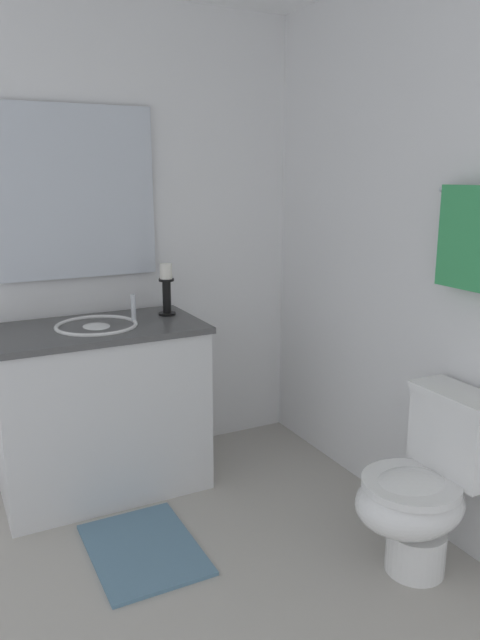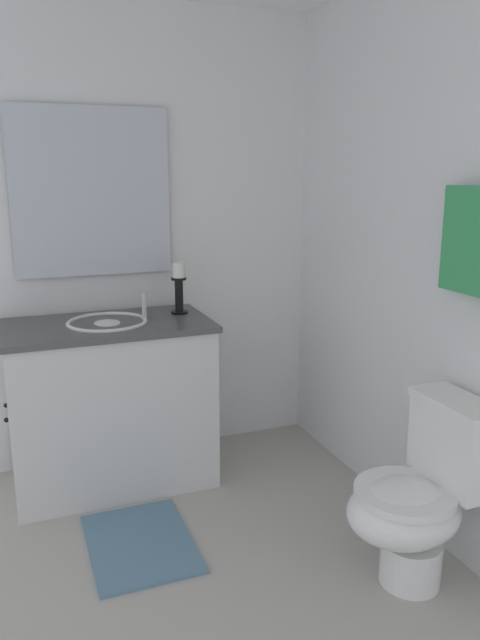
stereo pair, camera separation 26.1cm
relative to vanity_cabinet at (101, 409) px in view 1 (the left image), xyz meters
name	(u,v)px [view 1 (the left image)]	position (x,y,z in m)	size (l,w,h in m)	color
floor	(197,622)	(1.12, 0.04, -0.44)	(2.88, 2.42, 0.02)	#B2ADA3
wall_back	(466,265)	(1.12, 1.25, 0.79)	(2.88, 0.04, 2.45)	white
wall_left	(85,244)	(-0.32, 0.04, 0.79)	(0.04, 2.42, 2.45)	white
vanity_cabinet	(101,409)	(0.00, 0.00, 0.00)	(0.58, 1.03, 0.86)	silver
sink_basin	(97,334)	(0.00, 0.00, 0.39)	(0.40, 0.40, 0.24)	white
mirror	(76,193)	(-0.28, 0.00, 1.06)	(0.02, 0.81, 0.86)	silver
candle_holder_tall	(167,288)	(-0.07, 0.40, 0.57)	(0.09, 0.09, 0.27)	black
toilet	(423,488)	(1.26, 0.97, -0.07)	(0.39, 0.54, 0.75)	white
towel_near_vanity	(468,238)	(1.18, 1.17, 0.91)	(0.28, 0.03, 0.40)	#389E59
bath_mat	(143,549)	(0.62, 0.00, -0.42)	(0.60, 0.44, 0.02)	slate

